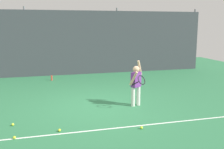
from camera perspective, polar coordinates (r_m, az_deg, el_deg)
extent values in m
plane|color=#2D7247|center=(8.07, -2.78, -6.75)|extent=(20.00, 20.00, 0.00)
cube|color=white|center=(6.45, 0.73, -11.25)|extent=(9.00, 0.05, 0.00)
cube|color=#383D42|center=(13.09, -8.10, 6.60)|extent=(13.32, 0.08, 3.05)
cylinder|color=slate|center=(13.05, -17.70, 6.53)|extent=(0.09, 0.09, 3.20)
cylinder|color=slate|center=(13.59, 1.03, 7.17)|extent=(0.09, 0.09, 3.20)
cylinder|color=slate|center=(15.39, 16.84, 7.11)|extent=(0.09, 0.09, 3.20)
cylinder|color=silver|center=(8.04, 4.47, -4.69)|extent=(0.11, 0.11, 0.58)
cylinder|color=silver|center=(8.14, 5.59, -4.51)|extent=(0.11, 0.11, 0.58)
cube|color=#72338C|center=(7.97, 5.10, -1.06)|extent=(0.34, 0.30, 0.44)
sphere|color=tan|center=(7.92, 5.13, 1.10)|extent=(0.20, 0.20, 0.20)
cylinder|color=tan|center=(8.08, 5.86, 1.40)|extent=(0.21, 0.17, 0.46)
cylinder|color=tan|center=(7.77, 4.58, -0.84)|extent=(0.21, 0.28, 0.43)
cylinder|color=black|center=(7.67, 4.92, -1.88)|extent=(0.15, 0.22, 0.15)
torus|color=black|center=(7.51, 6.26, -1.16)|extent=(0.33, 0.29, 0.26)
cylinder|color=#D83F33|center=(12.00, -12.61, -0.70)|extent=(0.07, 0.07, 0.22)
sphere|color=#CCE033|center=(6.37, -11.03, -11.47)|extent=(0.07, 0.07, 0.07)
sphere|color=#CCE033|center=(6.43, 6.24, -11.09)|extent=(0.07, 0.07, 0.07)
sphere|color=#CCE033|center=(7.00, -20.20, -9.88)|extent=(0.07, 0.07, 0.07)
sphere|color=#CCE033|center=(6.24, -19.91, -12.40)|extent=(0.07, 0.07, 0.07)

